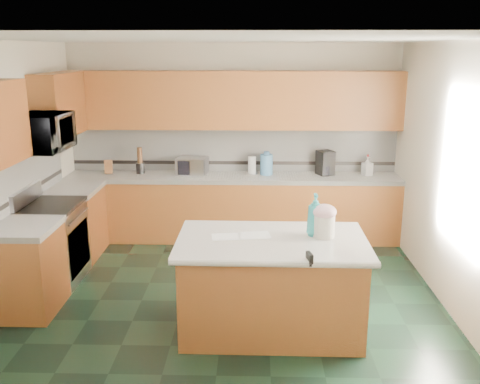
{
  "coord_description": "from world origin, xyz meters",
  "views": [
    {
      "loc": [
        0.3,
        -5.21,
        2.6
      ],
      "look_at": [
        0.15,
        0.35,
        1.12
      ],
      "focal_mm": 40.0,
      "sensor_mm": 36.0,
      "label": 1
    }
  ],
  "objects_px": {
    "toaster_oven": "(192,166)",
    "island_base": "(271,288)",
    "treat_jar": "(324,226)",
    "soap_bottle_island": "(315,215)",
    "coffee_maker": "(325,163)",
    "island_top": "(272,242)",
    "knife_block": "(109,167)"
  },
  "relations": [
    {
      "from": "island_base",
      "to": "island_top",
      "type": "xyz_separation_m",
      "value": [
        0.0,
        0.0,
        0.46
      ]
    },
    {
      "from": "toaster_oven",
      "to": "coffee_maker",
      "type": "distance_m",
      "value": 1.85
    },
    {
      "from": "island_base",
      "to": "coffee_maker",
      "type": "distance_m",
      "value": 2.84
    },
    {
      "from": "island_top",
      "to": "toaster_oven",
      "type": "xyz_separation_m",
      "value": [
        -1.03,
        2.61,
        0.15
      ]
    },
    {
      "from": "soap_bottle_island",
      "to": "knife_block",
      "type": "relative_size",
      "value": 2.06
    },
    {
      "from": "treat_jar",
      "to": "knife_block",
      "type": "xyz_separation_m",
      "value": [
        -2.69,
        2.55,
        -0.01
      ]
    },
    {
      "from": "treat_jar",
      "to": "toaster_oven",
      "type": "distance_m",
      "value": 2.96
    },
    {
      "from": "treat_jar",
      "to": "knife_block",
      "type": "relative_size",
      "value": 1.09
    },
    {
      "from": "island_base",
      "to": "coffee_maker",
      "type": "height_order",
      "value": "coffee_maker"
    },
    {
      "from": "treat_jar",
      "to": "soap_bottle_island",
      "type": "bearing_deg",
      "value": 156.79
    },
    {
      "from": "knife_block",
      "to": "toaster_oven",
      "type": "height_order",
      "value": "toaster_oven"
    },
    {
      "from": "knife_block",
      "to": "coffee_maker",
      "type": "xyz_separation_m",
      "value": [
        3.03,
        0.03,
        0.07
      ]
    },
    {
      "from": "island_base",
      "to": "toaster_oven",
      "type": "relative_size",
      "value": 4.04
    },
    {
      "from": "treat_jar",
      "to": "knife_block",
      "type": "distance_m",
      "value": 3.7
    },
    {
      "from": "knife_block",
      "to": "island_top",
      "type": "bearing_deg",
      "value": -59.93
    },
    {
      "from": "island_base",
      "to": "island_top",
      "type": "distance_m",
      "value": 0.46
    },
    {
      "from": "island_top",
      "to": "toaster_oven",
      "type": "bearing_deg",
      "value": 112.11
    },
    {
      "from": "treat_jar",
      "to": "coffee_maker",
      "type": "xyz_separation_m",
      "value": [
        0.34,
        2.58,
        0.06
      ]
    },
    {
      "from": "knife_block",
      "to": "coffee_maker",
      "type": "distance_m",
      "value": 3.03
    },
    {
      "from": "coffee_maker",
      "to": "treat_jar",
      "type": "bearing_deg",
      "value": -119.6
    },
    {
      "from": "knife_block",
      "to": "treat_jar",
      "type": "bearing_deg",
      "value": -53.56
    },
    {
      "from": "soap_bottle_island",
      "to": "toaster_oven",
      "type": "bearing_deg",
      "value": 115.73
    },
    {
      "from": "toaster_oven",
      "to": "coffee_maker",
      "type": "height_order",
      "value": "coffee_maker"
    },
    {
      "from": "island_top",
      "to": "treat_jar",
      "type": "bearing_deg",
      "value": 8.56
    },
    {
      "from": "toaster_oven",
      "to": "island_base",
      "type": "bearing_deg",
      "value": -58.38
    },
    {
      "from": "island_top",
      "to": "soap_bottle_island",
      "type": "relative_size",
      "value": 4.36
    },
    {
      "from": "island_base",
      "to": "knife_block",
      "type": "height_order",
      "value": "knife_block"
    },
    {
      "from": "island_top",
      "to": "treat_jar",
      "type": "height_order",
      "value": "treat_jar"
    },
    {
      "from": "island_top",
      "to": "coffee_maker",
      "type": "xyz_separation_m",
      "value": [
        0.82,
        2.64,
        0.2
      ]
    },
    {
      "from": "treat_jar",
      "to": "island_top",
      "type": "bearing_deg",
      "value": -169.96
    },
    {
      "from": "soap_bottle_island",
      "to": "toaster_oven",
      "type": "xyz_separation_m",
      "value": [
        -1.43,
        2.51,
        -0.08
      ]
    },
    {
      "from": "soap_bottle_island",
      "to": "toaster_oven",
      "type": "distance_m",
      "value": 2.89
    }
  ]
}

